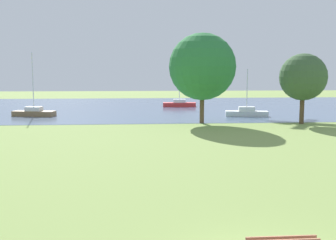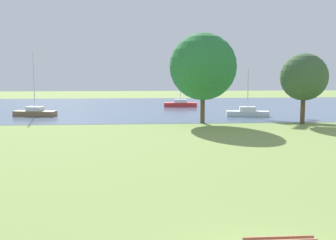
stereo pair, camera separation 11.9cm
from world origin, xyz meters
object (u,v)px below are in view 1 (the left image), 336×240
object	(u,v)px
sailboat_brown	(34,112)
tree_west_near	(202,67)
sailboat_white	(247,113)
tree_east_near	(303,77)
sailboat_red	(179,104)

from	to	relation	value
sailboat_brown	tree_west_near	xyz separation A→B (m)	(18.28, -7.76, 5.12)
sailboat_white	tree_east_near	world-z (taller)	tree_east_near
sailboat_brown	tree_west_near	size ratio (longest dim) A/B	0.82
sailboat_brown	sailboat_red	xyz separation A→B (m)	(18.11, 11.74, 0.00)
sailboat_brown	sailboat_white	world-z (taller)	sailboat_brown
sailboat_brown	sailboat_white	xyz separation A→B (m)	(24.43, -1.99, -0.02)
sailboat_brown	sailboat_white	distance (m)	24.51
tree_west_near	tree_east_near	distance (m)	9.87
tree_west_near	sailboat_white	bearing A→B (deg)	43.16
sailboat_brown	sailboat_red	world-z (taller)	sailboat_red
sailboat_brown	sailboat_red	size ratio (longest dim) A/B	0.99
tree_west_near	tree_east_near	size ratio (longest dim) A/B	1.29
sailboat_white	tree_west_near	xyz separation A→B (m)	(-6.15, -5.77, 5.14)
tree_east_near	tree_west_near	bearing A→B (deg)	172.96
tree_west_near	tree_east_near	xyz separation A→B (m)	(9.75, -1.20, -1.02)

